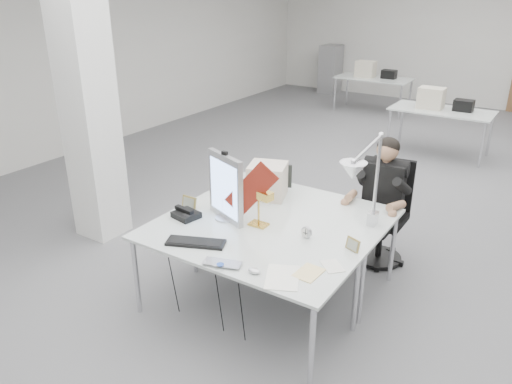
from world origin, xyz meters
TOP-DOWN VIEW (x-y plane):
  - room_shell at (0.04, 0.13)m, footprint 10.04×14.04m
  - desk_main at (0.00, -2.50)m, footprint 1.80×0.90m
  - desk_second at (0.00, -1.60)m, footprint 1.80×0.90m
  - bg_desk_a at (0.20, 3.00)m, footprint 1.60×0.80m
  - bg_desk_b at (-1.80, 5.20)m, footprint 1.60×0.80m
  - filing_cabinet at (-3.50, 6.65)m, footprint 0.45×0.55m
  - office_chair at (0.61, -0.89)m, footprint 0.52×0.52m
  - seated_person at (0.61, -0.94)m, footprint 0.50×0.59m
  - monitor at (-0.38, -2.20)m, footprint 0.46×0.22m
  - pennant at (-0.09, -2.24)m, footprint 0.47×0.13m
  - keyboard at (-0.31, -2.71)m, footprint 0.49×0.33m
  - laptop at (0.07, -2.90)m, footprint 0.33×0.26m
  - mouse at (0.32, -2.82)m, footprint 0.10×0.07m
  - bankers_lamp at (-0.06, -2.16)m, footprint 0.31×0.17m
  - desk_phone at (-0.68, -2.38)m, footprint 0.25×0.23m
  - picture_frame_left at (-0.78, -2.22)m, footprint 0.16×0.04m
  - picture_frame_right at (0.79, -2.13)m, footprint 0.13×0.07m
  - desk_clock at (0.39, -2.13)m, footprint 0.10×0.05m
  - paper_stack_a at (0.52, -2.76)m, footprint 0.35×0.40m
  - paper_stack_b at (0.65, -2.61)m, footprint 0.17×0.23m
  - paper_stack_c at (0.76, -2.43)m, footprint 0.23×0.22m
  - beige_monitor at (-0.33, -1.58)m, footprint 0.44×0.42m
  - architect_lamp at (0.75, -1.87)m, footprint 0.47×0.74m

SIDE VIEW (x-z plane):
  - office_chair at x=0.61m, z-range 0.00..0.95m
  - filing_cabinet at x=-3.50m, z-range 0.00..1.20m
  - desk_main at x=0.00m, z-range 0.73..0.75m
  - desk_second at x=0.00m, z-range 0.73..0.75m
  - bg_desk_a at x=0.20m, z-range 0.73..0.75m
  - bg_desk_b at x=-1.80m, z-range 0.73..0.75m
  - paper_stack_c at x=0.76m, z-range 0.76..0.76m
  - paper_stack_a at x=0.52m, z-range 0.76..0.76m
  - paper_stack_b at x=0.65m, z-range 0.76..0.76m
  - laptop at x=0.07m, z-range 0.76..0.78m
  - keyboard at x=-0.31m, z-range 0.76..0.78m
  - mouse at x=0.32m, z-range 0.76..0.79m
  - desk_phone at x=-0.68m, z-range 0.76..0.81m
  - desk_clock at x=0.39m, z-range 0.76..0.85m
  - picture_frame_right at x=0.79m, z-range 0.75..0.86m
  - picture_frame_left at x=-0.78m, z-range 0.75..0.88m
  - seated_person at x=0.61m, z-range 0.49..1.31m
  - bankers_lamp at x=-0.06m, z-range 0.75..1.08m
  - beige_monitor at x=-0.33m, z-range 0.75..1.08m
  - monitor at x=-0.38m, z-range 0.76..1.35m
  - pennant at x=-0.09m, z-range 0.85..1.37m
  - architect_lamp at x=0.75m, z-range 0.75..1.66m
  - room_shell at x=0.04m, z-range 0.07..3.31m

